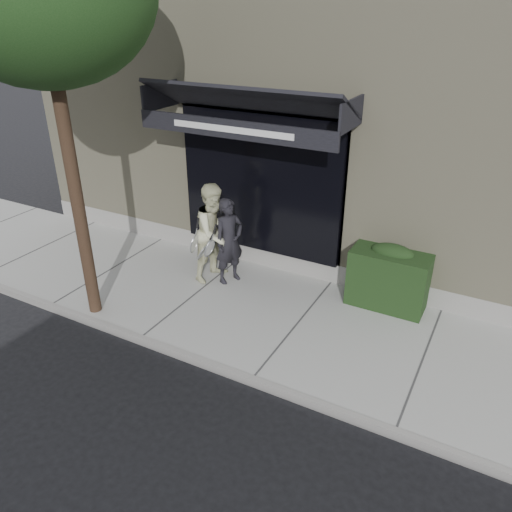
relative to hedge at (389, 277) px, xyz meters
The scene contains 7 objects.
ground 1.79m from the hedge, 131.35° to the right, with size 80.00×80.00×0.00m, color black.
sidewalk 1.77m from the hedge, 131.35° to the right, with size 20.00×3.00×0.12m, color #A1A29C.
curb 3.07m from the hedge, 111.45° to the right, with size 20.00×0.10×0.14m, color gray.
building_facade 4.39m from the hedge, 106.65° to the left, with size 14.30×8.04×5.64m.
hedge is the anchor object (origin of this frame).
pedestrian_front 2.89m from the hedge, 168.31° to the right, with size 0.75×0.87×1.62m.
pedestrian_back 3.19m from the hedge, 169.47° to the right, with size 0.87×1.04×1.85m.
Camera 1 is at (2.63, -6.30, 4.79)m, focal length 35.00 mm.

